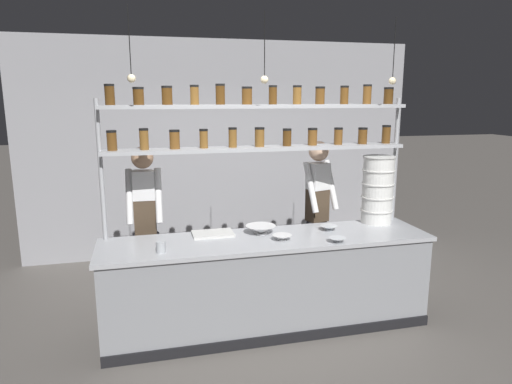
% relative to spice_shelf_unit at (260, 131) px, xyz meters
% --- Properties ---
extents(ground_plane, '(40.00, 40.00, 0.00)m').
position_rel_spice_shelf_unit_xyz_m(ground_plane, '(0.00, -0.33, -1.92)').
color(ground_plane, '#5B5651').
extents(back_wall, '(5.58, 0.12, 3.03)m').
position_rel_spice_shelf_unit_xyz_m(back_wall, '(0.00, 2.10, -0.41)').
color(back_wall, '#939399').
rests_on(back_wall, ground_plane).
extents(prep_counter, '(3.18, 0.76, 0.92)m').
position_rel_spice_shelf_unit_xyz_m(prep_counter, '(0.00, -0.33, -1.46)').
color(prep_counter, gray).
rests_on(prep_counter, ground_plane).
extents(spice_shelf_unit, '(3.07, 0.28, 2.37)m').
position_rel_spice_shelf_unit_xyz_m(spice_shelf_unit, '(0.00, 0.00, 0.00)').
color(spice_shelf_unit, '#ADAFB5').
rests_on(spice_shelf_unit, ground_plane).
extents(chef_left, '(0.37, 0.31, 1.76)m').
position_rel_spice_shelf_unit_xyz_m(chef_left, '(-1.14, 0.35, -0.90)').
color(chef_left, black).
rests_on(chef_left, ground_plane).
extents(chef_center, '(0.42, 0.35, 1.77)m').
position_rel_spice_shelf_unit_xyz_m(chef_center, '(0.78, 0.37, -0.89)').
color(chef_center, black).
rests_on(chef_center, ground_plane).
extents(container_stack, '(0.34, 0.34, 0.72)m').
position_rel_spice_shelf_unit_xyz_m(container_stack, '(1.28, -0.08, -0.64)').
color(container_stack, white).
rests_on(container_stack, prep_counter).
extents(cutting_board, '(0.40, 0.26, 0.02)m').
position_rel_spice_shelf_unit_xyz_m(cutting_board, '(-0.50, -0.11, -0.99)').
color(cutting_board, silver).
rests_on(cutting_board, prep_counter).
extents(prep_bowl_near_left, '(0.18, 0.18, 0.05)m').
position_rel_spice_shelf_unit_xyz_m(prep_bowl_near_left, '(0.67, -0.23, -0.98)').
color(prep_bowl_near_left, silver).
rests_on(prep_bowl_near_left, prep_counter).
extents(prep_bowl_center_front, '(0.30, 0.30, 0.08)m').
position_rel_spice_shelf_unit_xyz_m(prep_bowl_center_front, '(-0.03, -0.18, -0.96)').
color(prep_bowl_center_front, white).
rests_on(prep_bowl_center_front, prep_counter).
extents(prep_bowl_center_back, '(0.16, 0.16, 0.04)m').
position_rel_spice_shelf_unit_xyz_m(prep_bowl_center_back, '(0.59, -0.62, -0.98)').
color(prep_bowl_center_back, silver).
rests_on(prep_bowl_center_back, prep_counter).
extents(prep_bowl_near_right, '(0.19, 0.19, 0.05)m').
position_rel_spice_shelf_unit_xyz_m(prep_bowl_near_right, '(0.11, -0.43, -0.98)').
color(prep_bowl_near_right, white).
rests_on(prep_bowl_near_right, prep_counter).
extents(serving_cup_front, '(0.08, 0.08, 0.10)m').
position_rel_spice_shelf_unit_xyz_m(serving_cup_front, '(-1.02, -0.51, -0.95)').
color(serving_cup_front, '#B2B7BC').
rests_on(serving_cup_front, prep_counter).
extents(pendant_light_row, '(2.49, 0.07, 0.62)m').
position_rel_spice_shelf_unit_xyz_m(pendant_light_row, '(0.00, -0.33, 0.51)').
color(pendant_light_row, black).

